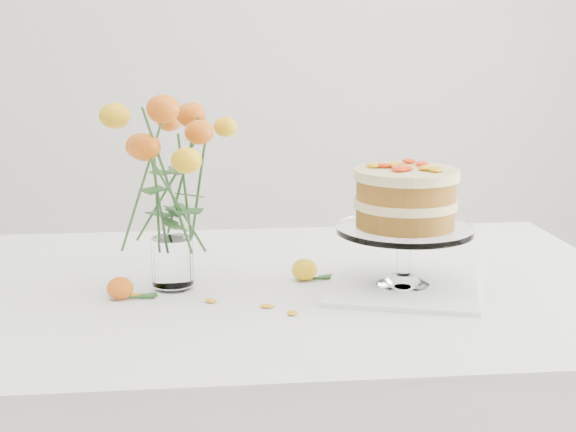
# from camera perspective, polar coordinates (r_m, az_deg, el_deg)

# --- Properties ---
(table) EXTENTS (1.43, 0.93, 0.76)m
(table) POSITION_cam_1_polar(r_m,az_deg,el_deg) (1.59, -1.13, -7.62)
(table) COLOR tan
(table) RESTS_ON ground
(napkin) EXTENTS (0.35, 0.35, 0.01)m
(napkin) POSITION_cam_1_polar(r_m,az_deg,el_deg) (1.55, 8.16, -4.95)
(napkin) COLOR white
(napkin) RESTS_ON table
(cake_stand) EXTENTS (0.26, 0.26, 0.23)m
(cake_stand) POSITION_cam_1_polar(r_m,az_deg,el_deg) (1.51, 8.35, 0.83)
(cake_stand) COLOR white
(cake_stand) RESTS_ON napkin
(rose_vase) EXTENTS (0.33, 0.33, 0.40)m
(rose_vase) POSITION_cam_1_polar(r_m,az_deg,el_deg) (1.50, -8.43, 3.41)
(rose_vase) COLOR white
(rose_vase) RESTS_ON table
(loose_rose_near) EXTENTS (0.09, 0.05, 0.04)m
(loose_rose_near) POSITION_cam_1_polar(r_m,az_deg,el_deg) (1.58, 1.19, -3.84)
(loose_rose_near) COLOR yellow
(loose_rose_near) RESTS_ON table
(loose_rose_far) EXTENTS (0.09, 0.05, 0.04)m
(loose_rose_far) POSITION_cam_1_polar(r_m,az_deg,el_deg) (1.50, -11.84, -5.05)
(loose_rose_far) COLOR #D6460A
(loose_rose_far) RESTS_ON table
(stray_petal_a) EXTENTS (0.03, 0.02, 0.00)m
(stray_petal_a) POSITION_cam_1_polar(r_m,az_deg,el_deg) (1.47, -5.52, -6.04)
(stray_petal_a) COLOR #FCA60F
(stray_petal_a) RESTS_ON table
(stray_petal_b) EXTENTS (0.03, 0.02, 0.00)m
(stray_petal_b) POSITION_cam_1_polar(r_m,az_deg,el_deg) (1.43, -1.47, -6.44)
(stray_petal_b) COLOR #FCA60F
(stray_petal_b) RESTS_ON table
(stray_petal_c) EXTENTS (0.03, 0.02, 0.00)m
(stray_petal_c) POSITION_cam_1_polar(r_m,az_deg,el_deg) (1.40, 0.30, -6.92)
(stray_petal_c) COLOR #FCA60F
(stray_petal_c) RESTS_ON table
(stray_petal_d) EXTENTS (0.03, 0.02, 0.00)m
(stray_petal_d) POSITION_cam_1_polar(r_m,az_deg,el_deg) (1.52, -10.85, -5.53)
(stray_petal_d) COLOR #FCA60F
(stray_petal_d) RESTS_ON table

